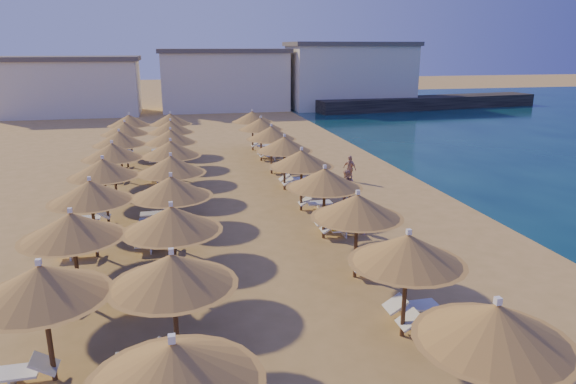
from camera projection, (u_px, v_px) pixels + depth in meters
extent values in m
plane|color=tan|center=(288.00, 255.00, 19.32)|extent=(220.00, 220.00, 0.00)
cube|color=black|center=(428.00, 103.00, 64.62)|extent=(30.26, 7.74, 1.50)
cube|color=silver|center=(70.00, 88.00, 58.17)|extent=(15.00, 8.00, 6.00)
cube|color=#59514C|center=(67.00, 59.00, 57.28)|extent=(15.60, 8.48, 0.50)
cube|color=silver|center=(224.00, 82.00, 63.10)|extent=(15.00, 8.00, 6.80)
cube|color=#59514C|center=(223.00, 51.00, 62.10)|extent=(15.60, 8.48, 0.50)
cube|color=silver|center=(350.00, 77.00, 64.66)|extent=(15.00, 8.00, 7.60)
cube|color=#59514C|center=(351.00, 44.00, 63.55)|extent=(15.60, 8.48, 0.50)
cylinder|color=brown|center=(488.00, 384.00, 10.04)|extent=(0.12, 0.12, 2.40)
cone|color=#955D2B|center=(495.00, 323.00, 9.68)|extent=(2.86, 2.86, 0.78)
cone|color=#955D2B|center=(493.00, 338.00, 9.77)|extent=(3.09, 3.09, 0.12)
cube|color=white|center=(498.00, 301.00, 9.55)|extent=(0.12, 0.12, 0.14)
cylinder|color=brown|center=(405.00, 296.00, 13.60)|extent=(0.12, 0.12, 2.40)
cone|color=#955D2B|center=(408.00, 249.00, 13.23)|extent=(2.86, 2.86, 0.78)
cone|color=#955D2B|center=(407.00, 260.00, 13.32)|extent=(3.09, 3.09, 0.12)
cube|color=white|center=(409.00, 232.00, 13.11)|extent=(0.12, 0.12, 0.14)
cylinder|color=brown|center=(356.00, 244.00, 17.15)|extent=(0.12, 0.12, 2.40)
cone|color=#955D2B|center=(357.00, 206.00, 16.79)|extent=(2.86, 2.86, 0.78)
cone|color=#955D2B|center=(357.00, 215.00, 16.88)|extent=(3.09, 3.09, 0.12)
cube|color=white|center=(358.00, 192.00, 16.66)|extent=(0.12, 0.12, 0.14)
cylinder|color=brown|center=(324.00, 210.00, 20.71)|extent=(0.12, 0.12, 2.40)
cone|color=#955D2B|center=(325.00, 178.00, 20.34)|extent=(2.86, 2.86, 0.78)
cone|color=#955D2B|center=(324.00, 186.00, 20.43)|extent=(3.09, 3.09, 0.12)
cube|color=white|center=(325.00, 167.00, 20.22)|extent=(0.12, 0.12, 0.14)
cylinder|color=brown|center=(301.00, 186.00, 24.26)|extent=(0.12, 0.12, 2.40)
cone|color=#955D2B|center=(301.00, 158.00, 23.90)|extent=(2.86, 2.86, 0.78)
cone|color=#955D2B|center=(301.00, 165.00, 23.99)|extent=(3.09, 3.09, 0.12)
cube|color=white|center=(302.00, 149.00, 23.77)|extent=(0.12, 0.12, 0.14)
cylinder|color=brown|center=(284.00, 168.00, 27.82)|extent=(0.12, 0.12, 2.40)
cone|color=#955D2B|center=(284.00, 144.00, 27.45)|extent=(2.86, 2.86, 0.78)
cone|color=#955D2B|center=(284.00, 150.00, 27.54)|extent=(3.09, 3.09, 0.12)
cube|color=white|center=(284.00, 135.00, 27.33)|extent=(0.12, 0.12, 0.14)
cylinder|color=brown|center=(271.00, 154.00, 31.38)|extent=(0.12, 0.12, 2.40)
cone|color=#955D2B|center=(271.00, 133.00, 31.01)|extent=(2.86, 2.86, 0.78)
cone|color=#955D2B|center=(271.00, 138.00, 31.10)|extent=(3.09, 3.09, 0.12)
cube|color=white|center=(271.00, 125.00, 30.88)|extent=(0.12, 0.12, 0.14)
cylinder|color=brown|center=(261.00, 143.00, 34.93)|extent=(0.12, 0.12, 2.40)
cone|color=#955D2B|center=(261.00, 124.00, 34.56)|extent=(2.86, 2.86, 0.78)
cone|color=#955D2B|center=(261.00, 129.00, 34.65)|extent=(3.09, 3.09, 0.12)
cube|color=white|center=(261.00, 117.00, 34.44)|extent=(0.12, 0.12, 0.14)
cylinder|color=brown|center=(253.00, 134.00, 38.49)|extent=(0.12, 0.12, 2.40)
cone|color=#955D2B|center=(252.00, 117.00, 38.12)|extent=(2.86, 2.86, 0.78)
cone|color=#955D2B|center=(252.00, 121.00, 38.21)|extent=(3.09, 3.09, 0.12)
cube|color=white|center=(252.00, 110.00, 37.99)|extent=(0.12, 0.12, 0.14)
cone|color=#955D2B|center=(173.00, 363.00, 8.44)|extent=(2.86, 2.86, 0.78)
cone|color=#955D2B|center=(175.00, 381.00, 8.53)|extent=(3.09, 3.09, 0.12)
cube|color=white|center=(172.00, 339.00, 8.31)|extent=(0.12, 0.12, 0.14)
cylinder|color=brown|center=(176.00, 321.00, 12.36)|extent=(0.12, 0.12, 2.40)
cone|color=#955D2B|center=(172.00, 269.00, 11.99)|extent=(2.86, 2.86, 0.78)
cone|color=#955D2B|center=(173.00, 282.00, 12.08)|extent=(3.09, 3.09, 0.12)
cube|color=white|center=(171.00, 251.00, 11.87)|extent=(0.12, 0.12, 0.14)
cylinder|color=brown|center=(174.00, 259.00, 15.91)|extent=(0.12, 0.12, 2.40)
cone|color=#955D2B|center=(172.00, 218.00, 15.55)|extent=(2.86, 2.86, 0.78)
cone|color=#955D2B|center=(172.00, 229.00, 15.64)|extent=(3.09, 3.09, 0.12)
cube|color=white|center=(171.00, 204.00, 15.42)|extent=(0.12, 0.12, 0.14)
cylinder|color=brown|center=(174.00, 220.00, 19.47)|extent=(0.12, 0.12, 2.40)
cone|color=#955D2B|center=(171.00, 186.00, 19.10)|extent=(2.86, 2.86, 0.78)
cone|color=#955D2B|center=(172.00, 195.00, 19.19)|extent=(3.09, 3.09, 0.12)
cube|color=white|center=(171.00, 174.00, 18.98)|extent=(0.12, 0.12, 0.14)
cylinder|color=brown|center=(173.00, 194.00, 23.02)|extent=(0.12, 0.12, 2.40)
cone|color=#955D2B|center=(171.00, 164.00, 22.66)|extent=(2.86, 2.86, 0.78)
cone|color=#955D2B|center=(172.00, 172.00, 22.75)|extent=(3.09, 3.09, 0.12)
cube|color=white|center=(170.00, 154.00, 22.53)|extent=(0.12, 0.12, 0.14)
cylinder|color=brown|center=(172.00, 174.00, 26.58)|extent=(0.12, 0.12, 2.40)
cone|color=#955D2B|center=(171.00, 148.00, 26.21)|extent=(2.86, 2.86, 0.78)
cone|color=#955D2B|center=(171.00, 155.00, 26.30)|extent=(3.09, 3.09, 0.12)
cube|color=white|center=(170.00, 140.00, 26.09)|extent=(0.12, 0.12, 0.14)
cylinder|color=brown|center=(172.00, 159.00, 30.13)|extent=(0.12, 0.12, 2.40)
cone|color=#955D2B|center=(171.00, 136.00, 29.77)|extent=(2.86, 2.86, 0.78)
cone|color=#955D2B|center=(171.00, 142.00, 29.86)|extent=(3.09, 3.09, 0.12)
cube|color=white|center=(170.00, 128.00, 29.64)|extent=(0.12, 0.12, 0.14)
cylinder|color=brown|center=(172.00, 147.00, 33.69)|extent=(0.12, 0.12, 2.40)
cone|color=#955D2B|center=(171.00, 127.00, 33.32)|extent=(2.86, 2.86, 0.78)
cone|color=#955D2B|center=(171.00, 132.00, 33.41)|extent=(3.09, 3.09, 0.12)
cube|color=white|center=(170.00, 120.00, 33.20)|extent=(0.12, 0.12, 0.14)
cylinder|color=brown|center=(172.00, 137.00, 37.24)|extent=(0.12, 0.12, 2.40)
cone|color=#955D2B|center=(171.00, 119.00, 36.88)|extent=(2.86, 2.86, 0.78)
cone|color=#955D2B|center=(171.00, 123.00, 36.97)|extent=(3.09, 3.09, 0.12)
cube|color=white|center=(170.00, 113.00, 36.75)|extent=(0.12, 0.12, 0.14)
cylinder|color=brown|center=(49.00, 334.00, 11.76)|extent=(0.12, 0.12, 2.40)
cone|color=#955D2B|center=(41.00, 281.00, 11.40)|extent=(2.86, 2.86, 0.78)
cone|color=#955D2B|center=(43.00, 295.00, 11.48)|extent=(3.09, 3.09, 0.12)
cube|color=white|center=(38.00, 262.00, 11.27)|extent=(0.12, 0.12, 0.14)
cylinder|color=brown|center=(77.00, 268.00, 15.32)|extent=(0.12, 0.12, 2.40)
cone|color=#955D2B|center=(72.00, 225.00, 14.95)|extent=(2.86, 2.86, 0.78)
cone|color=#955D2B|center=(73.00, 236.00, 15.04)|extent=(3.09, 3.09, 0.12)
cube|color=white|center=(70.00, 210.00, 14.82)|extent=(0.12, 0.12, 0.14)
cylinder|color=brown|center=(94.00, 226.00, 18.87)|extent=(0.12, 0.12, 2.40)
cone|color=#955D2B|center=(90.00, 191.00, 18.51)|extent=(2.86, 2.86, 0.78)
cone|color=#955D2B|center=(91.00, 200.00, 18.60)|extent=(3.09, 3.09, 0.12)
cube|color=white|center=(89.00, 179.00, 18.38)|extent=(0.12, 0.12, 0.14)
cylinder|color=brown|center=(106.00, 197.00, 22.43)|extent=(0.12, 0.12, 2.40)
cone|color=#955D2B|center=(103.00, 168.00, 22.06)|extent=(2.86, 2.86, 0.78)
cone|color=#955D2B|center=(104.00, 175.00, 22.15)|extent=(3.09, 3.09, 0.12)
cube|color=white|center=(102.00, 157.00, 21.94)|extent=(0.12, 0.12, 0.14)
cylinder|color=brown|center=(115.00, 177.00, 25.98)|extent=(0.12, 0.12, 2.40)
cone|color=#955D2B|center=(112.00, 151.00, 25.62)|extent=(2.86, 2.86, 0.78)
cone|color=#955D2B|center=(113.00, 157.00, 25.71)|extent=(3.09, 3.09, 0.12)
cube|color=white|center=(112.00, 142.00, 25.49)|extent=(0.12, 0.12, 0.14)
cylinder|color=brown|center=(121.00, 161.00, 29.54)|extent=(0.12, 0.12, 2.40)
cone|color=#955D2B|center=(119.00, 138.00, 29.17)|extent=(2.86, 2.86, 0.78)
cone|color=#955D2B|center=(120.00, 144.00, 29.26)|extent=(3.09, 3.09, 0.12)
cube|color=white|center=(119.00, 130.00, 29.05)|extent=(0.12, 0.12, 0.14)
cylinder|color=brown|center=(127.00, 149.00, 33.09)|extent=(0.12, 0.12, 2.40)
cone|color=#955D2B|center=(125.00, 128.00, 32.73)|extent=(2.86, 2.86, 0.78)
cone|color=#955D2B|center=(125.00, 133.00, 32.82)|extent=(3.09, 3.09, 0.12)
cube|color=white|center=(124.00, 121.00, 32.60)|extent=(0.12, 0.12, 0.14)
cylinder|color=brown|center=(131.00, 139.00, 36.65)|extent=(0.12, 0.12, 2.40)
cone|color=#955D2B|center=(129.00, 120.00, 36.28)|extent=(2.86, 2.86, 0.78)
cone|color=#955D2B|center=(130.00, 125.00, 36.37)|extent=(3.09, 3.09, 0.12)
cube|color=white|center=(129.00, 114.00, 36.16)|extent=(0.12, 0.12, 0.14)
cube|color=white|center=(433.00, 321.00, 14.03)|extent=(1.19, 0.62, 0.06)
cube|color=white|center=(433.00, 327.00, 14.07)|extent=(0.06, 0.56, 0.32)
cube|color=white|center=(409.00, 320.00, 13.84)|extent=(0.58, 0.62, 0.40)
cube|color=white|center=(418.00, 306.00, 14.87)|extent=(1.19, 0.62, 0.06)
cube|color=white|center=(418.00, 311.00, 14.92)|extent=(0.06, 0.56, 0.32)
cube|color=white|center=(395.00, 304.00, 14.69)|extent=(0.58, 0.62, 0.40)
cube|color=white|center=(140.00, 357.00, 12.41)|extent=(1.19, 0.62, 0.06)
cube|color=white|center=(141.00, 363.00, 12.46)|extent=(0.06, 0.56, 0.32)
cube|color=white|center=(170.00, 349.00, 12.52)|extent=(0.58, 0.62, 0.40)
cube|color=white|center=(380.00, 266.00, 17.58)|extent=(1.19, 0.62, 0.06)
cube|color=white|center=(380.00, 270.00, 17.63)|extent=(0.06, 0.56, 0.32)
cube|color=white|center=(360.00, 264.00, 17.40)|extent=(0.58, 0.62, 0.40)
cube|color=white|center=(147.00, 288.00, 15.97)|extent=(1.19, 0.62, 0.06)
cube|color=white|center=(147.00, 293.00, 16.01)|extent=(0.06, 0.56, 0.32)
cube|color=white|center=(170.00, 282.00, 16.08)|extent=(0.58, 0.62, 0.40)
cube|color=white|center=(145.00, 301.00, 15.12)|extent=(1.19, 0.62, 0.06)
cube|color=white|center=(146.00, 306.00, 15.17)|extent=(0.06, 0.56, 0.32)
cube|color=white|center=(170.00, 295.00, 15.23)|extent=(0.58, 0.62, 0.40)
cube|color=gold|center=(145.00, 300.00, 15.11)|extent=(1.14, 0.57, 0.05)
cube|color=white|center=(344.00, 229.00, 21.14)|extent=(1.19, 0.62, 0.06)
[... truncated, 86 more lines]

